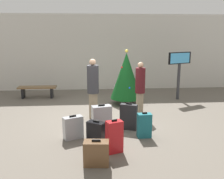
# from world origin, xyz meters

# --- Properties ---
(ground_plane) EXTENTS (16.00, 16.00, 0.00)m
(ground_plane) POSITION_xyz_m (0.00, 0.00, 0.00)
(ground_plane) COLOR #665E54
(back_wall) EXTENTS (16.00, 0.20, 3.52)m
(back_wall) POSITION_xyz_m (0.00, 4.33, 1.76)
(back_wall) COLOR beige
(back_wall) RESTS_ON ground_plane
(holiday_tree) EXTENTS (1.17, 1.17, 2.06)m
(holiday_tree) POSITION_xyz_m (0.92, 1.50, 1.09)
(holiday_tree) COLOR #4C3319
(holiday_tree) RESTS_ON ground_plane
(flight_info_kiosk) EXTENTS (1.02, 0.51, 1.91)m
(flight_info_kiosk) POSITION_xyz_m (3.12, 2.09, 1.38)
(flight_info_kiosk) COLOR #333338
(flight_info_kiosk) RESTS_ON ground_plane
(waiting_bench) EXTENTS (1.56, 0.44, 0.48)m
(waiting_bench) POSITION_xyz_m (-2.63, 2.74, 0.36)
(waiting_bench) COLOR brown
(waiting_bench) RESTS_ON ground_plane
(traveller_0) EXTENTS (0.43, 0.43, 1.74)m
(traveller_0) POSITION_xyz_m (1.19, 0.15, 0.92)
(traveller_0) COLOR gray
(traveller_0) RESTS_ON ground_plane
(traveller_1) EXTENTS (0.37, 0.37, 1.86)m
(traveller_1) POSITION_xyz_m (-0.31, 0.01, 0.98)
(traveller_1) COLOR gray
(traveller_1) RESTS_ON ground_plane
(suitcase_0) EXTENTS (0.56, 0.37, 0.77)m
(suitcase_0) POSITION_xyz_m (-0.09, -1.18, 0.36)
(suitcase_0) COLOR #9EA0A5
(suitcase_0) RESTS_ON ground_plane
(suitcase_1) EXTENTS (0.52, 0.31, 0.55)m
(suitcase_1) POSITION_xyz_m (-0.25, -2.92, 0.25)
(suitcase_1) COLOR brown
(suitcase_1) RESTS_ON ground_plane
(suitcase_2) EXTENTS (0.53, 0.40, 0.61)m
(suitcase_2) POSITION_xyz_m (-0.82, -1.56, 0.29)
(suitcase_2) COLOR #9EA0A5
(suitcase_2) RESTS_ON ground_plane
(suitcase_3) EXTENTS (0.40, 0.32, 0.77)m
(suitcase_3) POSITION_xyz_m (0.15, -2.39, 0.36)
(suitcase_3) COLOR #B2191E
(suitcase_3) RESTS_ON ground_plane
(suitcase_4) EXTENTS (0.36, 0.23, 0.67)m
(suitcase_4) POSITION_xyz_m (0.98, -1.61, 0.31)
(suitcase_4) COLOR #19606B
(suitcase_4) RESTS_ON ground_plane
(suitcase_5) EXTENTS (0.50, 0.34, 0.76)m
(suitcase_5) POSITION_xyz_m (0.66, -1.04, 0.36)
(suitcase_5) COLOR #232326
(suitcase_5) RESTS_ON ground_plane
(suitcase_6) EXTENTS (0.48, 0.42, 0.59)m
(suitcase_6) POSITION_xyz_m (-0.25, -1.91, 0.28)
(suitcase_6) COLOR black
(suitcase_6) RESTS_ON ground_plane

